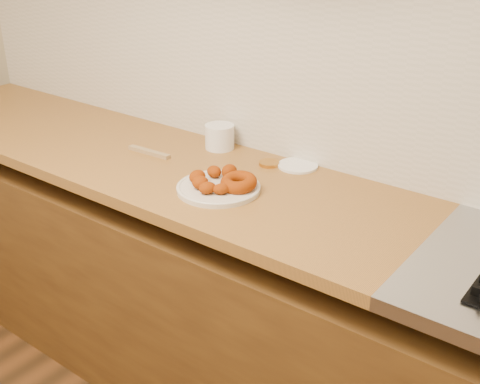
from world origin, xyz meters
name	(u,v)px	position (x,y,z in m)	size (l,w,h in m)	color
wall_back	(327,31)	(0.00, 2.00, 1.35)	(4.00, 0.02, 2.70)	#B8AC8E
base_cabinet	(265,327)	(0.00, 1.69, 0.39)	(3.60, 0.60, 0.77)	#583815
butcher_block	(124,153)	(-0.65, 1.69, 0.88)	(2.30, 0.62, 0.04)	#9C6628
backsplash	(322,79)	(0.00, 1.99, 1.20)	(3.60, 0.02, 0.60)	beige
donut_plate	(218,188)	(-0.14, 1.62, 0.91)	(0.26, 0.26, 0.02)	beige
ring_donut	(239,182)	(-0.08, 1.64, 0.93)	(0.12, 0.12, 0.04)	#832802
fried_dough_chunks	(211,179)	(-0.16, 1.61, 0.93)	(0.17, 0.19, 0.05)	#832802
plastic_tub	(220,137)	(-0.37, 1.91, 0.94)	(0.11, 0.11, 0.09)	white
tub_lid	(298,166)	(-0.04, 1.93, 0.90)	(0.14, 0.14, 0.01)	white
brass_jar_lid	(269,163)	(-0.13, 1.88, 0.91)	(0.07, 0.07, 0.01)	#BB802E
wooden_utensil	(149,152)	(-0.53, 1.71, 0.91)	(0.18, 0.02, 0.01)	#977B50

